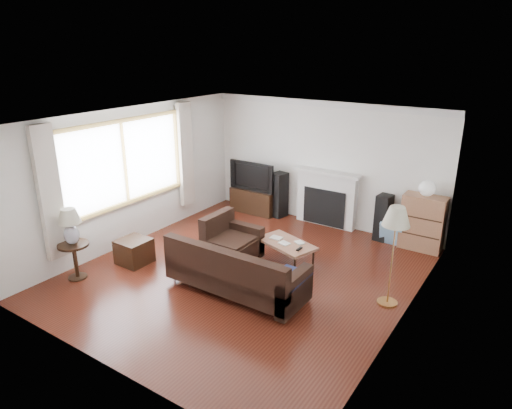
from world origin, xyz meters
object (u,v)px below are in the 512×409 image
Objects in this scene: bookshelf at (423,223)px; coffee_table at (286,253)px; tv_stand at (255,200)px; side_table at (75,261)px; sectional_sofa at (236,269)px; floor_lamp at (392,257)px.

coffee_table is (-1.74, -1.85, -0.31)m from bookshelf.
side_table is (-0.66, -4.10, 0.04)m from tv_stand.
sectional_sofa is at bearing -60.73° from tv_stand.
bookshelf reaches higher than tv_stand.
tv_stand is at bearing 153.70° from coffee_table.
coffee_table is at bearing -44.34° from tv_stand.
tv_stand is 2.59m from coffee_table.
sectional_sofa is at bearing -155.09° from floor_lamp.
sectional_sofa reaches higher than side_table.
bookshelf is at bearing 0.73° from tv_stand.
side_table is (-4.37, -2.00, -0.44)m from floor_lamp.
tv_stand is 4.29m from floor_lamp.
bookshelf is 0.44× the size of sectional_sofa.
floor_lamp reaches higher than sectional_sofa.
sectional_sofa is (-1.89, -3.08, -0.13)m from bookshelf.
sectional_sofa is at bearing -78.87° from coffee_table.
bookshelf is 1.71× the size of side_table.
sectional_sofa is 1.56× the size of floor_lamp.
coffee_table is (0.15, 1.23, -0.18)m from sectional_sofa.
sectional_sofa reaches higher than coffee_table.
side_table is at bearing -119.54° from coffee_table.
side_table reaches higher than coffee_table.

